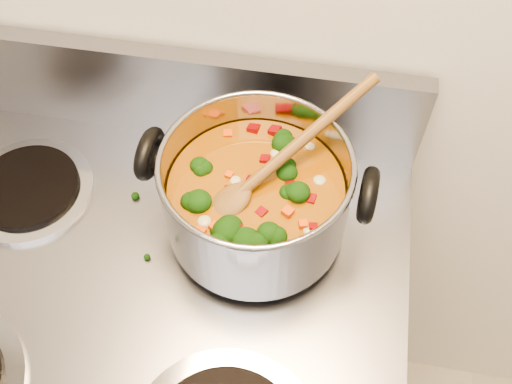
% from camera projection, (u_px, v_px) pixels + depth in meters
% --- Properties ---
extents(stockpot, '(0.31, 0.25, 0.15)m').
position_uv_depth(stockpot, '(256.00, 196.00, 0.76)').
color(stockpot, gray).
rests_on(stockpot, electric_range).
extents(wooden_spoon, '(0.21, 0.23, 0.11)m').
position_uv_depth(wooden_spoon, '(267.00, 171.00, 0.73)').
color(wooden_spoon, brown).
rests_on(wooden_spoon, stockpot).
extents(cooktop_crumbs, '(0.35, 0.20, 0.01)m').
position_uv_depth(cooktop_crumbs, '(212.00, 164.00, 0.89)').
color(cooktop_crumbs, black).
rests_on(cooktop_crumbs, electric_range).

